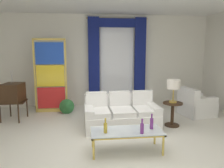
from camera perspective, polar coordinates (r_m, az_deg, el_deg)
ground_plane at (r=4.89m, az=0.24°, el=-14.00°), size 16.00×16.00×0.00m
wall_rear at (r=7.55m, az=-2.61°, el=6.01°), size 8.00×0.12×3.00m
curtained_window at (r=7.42m, az=1.33°, el=7.82°), size 2.00×0.17×2.70m
couch_white_long at (r=5.51m, az=2.28°, el=-7.89°), size 1.79×0.98×0.86m
coffee_table at (r=4.26m, az=3.76°, el=-12.22°), size 1.33×0.57×0.41m
bottle_blue_decanter at (r=4.10m, az=7.67°, el=-11.00°), size 0.07×0.07×0.28m
bottle_crystal_tall at (r=4.09m, az=-1.69°, el=-10.95°), size 0.06×0.06×0.28m
bottle_amber_squat at (r=4.34m, az=10.09°, el=-9.73°), size 0.06×0.06×0.30m
vintage_tv at (r=6.50m, az=-24.01°, el=-2.19°), size 0.62×0.66×1.35m
armchair_white at (r=6.88m, az=20.51°, el=-5.14°), size 0.94×0.93×0.80m
stained_glass_divider at (r=6.88m, az=-15.43°, el=1.65°), size 0.95×0.05×2.20m
peacock_figurine at (r=6.68m, az=-11.57°, el=-5.75°), size 0.44×0.60×0.50m
round_side_table at (r=5.77m, az=15.19°, el=-6.90°), size 0.48×0.48×0.59m
table_lamp_brass at (r=5.62m, az=15.48°, el=-0.30°), size 0.32×0.32×0.57m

